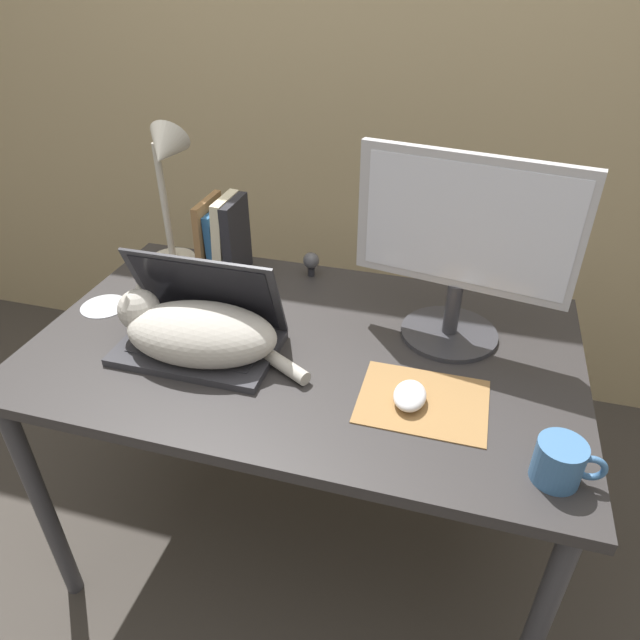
{
  "coord_description": "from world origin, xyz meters",
  "views": [
    {
      "loc": [
        0.34,
        -0.66,
        1.53
      ],
      "look_at": [
        0.05,
        0.35,
        0.84
      ],
      "focal_mm": 32.0,
      "sensor_mm": 36.0,
      "label": 1
    }
  ],
  "objects_px": {
    "cd_disc": "(104,306)",
    "book_row": "(224,238)",
    "desk_lamp": "(166,174)",
    "cat": "(196,331)",
    "laptop": "(201,330)",
    "webcam": "(311,261)",
    "external_monitor": "(462,245)",
    "mug": "(560,462)",
    "computer_mouse": "(410,396)"
  },
  "relations": [
    {
      "from": "cd_disc",
      "to": "book_row",
      "type": "bearing_deg",
      "value": 48.53
    },
    {
      "from": "desk_lamp",
      "to": "cat",
      "type": "bearing_deg",
      "value": -57.03
    },
    {
      "from": "laptop",
      "to": "webcam",
      "type": "height_order",
      "value": "laptop"
    },
    {
      "from": "external_monitor",
      "to": "desk_lamp",
      "type": "height_order",
      "value": "external_monitor"
    },
    {
      "from": "laptop",
      "to": "mug",
      "type": "xyz_separation_m",
      "value": [
        0.78,
        -0.2,
        -0.0
      ]
    },
    {
      "from": "computer_mouse",
      "to": "laptop",
      "type": "bearing_deg",
      "value": 172.07
    },
    {
      "from": "book_row",
      "to": "webcam",
      "type": "xyz_separation_m",
      "value": [
        0.24,
        0.05,
        -0.06
      ]
    },
    {
      "from": "mug",
      "to": "book_row",
      "type": "bearing_deg",
      "value": 147.67
    },
    {
      "from": "laptop",
      "to": "cd_disc",
      "type": "distance_m",
      "value": 0.34
    },
    {
      "from": "cd_disc",
      "to": "desk_lamp",
      "type": "bearing_deg",
      "value": 70.75
    },
    {
      "from": "external_monitor",
      "to": "computer_mouse",
      "type": "height_order",
      "value": "external_monitor"
    },
    {
      "from": "cat",
      "to": "book_row",
      "type": "bearing_deg",
      "value": 104.33
    },
    {
      "from": "cd_disc",
      "to": "mug",
      "type": "bearing_deg",
      "value": -14.51
    },
    {
      "from": "desk_lamp",
      "to": "book_row",
      "type": "bearing_deg",
      "value": 4.59
    },
    {
      "from": "laptop",
      "to": "mug",
      "type": "bearing_deg",
      "value": -14.16
    },
    {
      "from": "webcam",
      "to": "external_monitor",
      "type": "bearing_deg",
      "value": -25.94
    },
    {
      "from": "laptop",
      "to": "mug",
      "type": "relative_size",
      "value": 2.96
    },
    {
      "from": "laptop",
      "to": "external_monitor",
      "type": "bearing_deg",
      "value": 20.05
    },
    {
      "from": "webcam",
      "to": "cat",
      "type": "bearing_deg",
      "value": -107.86
    },
    {
      "from": "computer_mouse",
      "to": "mug",
      "type": "relative_size",
      "value": 0.77
    },
    {
      "from": "desk_lamp",
      "to": "mug",
      "type": "relative_size",
      "value": 3.44
    },
    {
      "from": "laptop",
      "to": "computer_mouse",
      "type": "xyz_separation_m",
      "value": [
        0.5,
        -0.07,
        -0.02
      ]
    },
    {
      "from": "webcam",
      "to": "mug",
      "type": "distance_m",
      "value": 0.87
    },
    {
      "from": "desk_lamp",
      "to": "cd_disc",
      "type": "distance_m",
      "value": 0.39
    },
    {
      "from": "laptop",
      "to": "cat",
      "type": "xyz_separation_m",
      "value": [
        0.01,
        -0.04,
        0.02
      ]
    },
    {
      "from": "cat",
      "to": "external_monitor",
      "type": "distance_m",
      "value": 0.62
    },
    {
      "from": "desk_lamp",
      "to": "mug",
      "type": "xyz_separation_m",
      "value": [
        1.02,
        -0.54,
        -0.24
      ]
    },
    {
      "from": "laptop",
      "to": "webcam",
      "type": "bearing_deg",
      "value": 69.67
    },
    {
      "from": "laptop",
      "to": "mug",
      "type": "distance_m",
      "value": 0.8
    },
    {
      "from": "external_monitor",
      "to": "webcam",
      "type": "xyz_separation_m",
      "value": [
        -0.41,
        0.2,
        -0.2
      ]
    },
    {
      "from": "cat",
      "to": "computer_mouse",
      "type": "height_order",
      "value": "cat"
    },
    {
      "from": "computer_mouse",
      "to": "cd_disc",
      "type": "distance_m",
      "value": 0.84
    },
    {
      "from": "cat",
      "to": "computer_mouse",
      "type": "distance_m",
      "value": 0.5
    },
    {
      "from": "computer_mouse",
      "to": "cd_disc",
      "type": "bearing_deg",
      "value": 169.09
    },
    {
      "from": "external_monitor",
      "to": "mug",
      "type": "height_order",
      "value": "external_monitor"
    },
    {
      "from": "mug",
      "to": "desk_lamp",
      "type": "bearing_deg",
      "value": 152.05
    },
    {
      "from": "cat",
      "to": "computer_mouse",
      "type": "xyz_separation_m",
      "value": [
        0.49,
        -0.03,
        -0.05
      ]
    },
    {
      "from": "desk_lamp",
      "to": "webcam",
      "type": "distance_m",
      "value": 0.46
    },
    {
      "from": "computer_mouse",
      "to": "mug",
      "type": "xyz_separation_m",
      "value": [
        0.28,
        -0.13,
        0.02
      ]
    },
    {
      "from": "cat",
      "to": "mug",
      "type": "bearing_deg",
      "value": -11.78
    },
    {
      "from": "laptop",
      "to": "desk_lamp",
      "type": "relative_size",
      "value": 0.86
    },
    {
      "from": "cd_disc",
      "to": "computer_mouse",
      "type": "bearing_deg",
      "value": -10.91
    },
    {
      "from": "book_row",
      "to": "desk_lamp",
      "type": "xyz_separation_m",
      "value": [
        -0.15,
        -0.01,
        0.17
      ]
    },
    {
      "from": "external_monitor",
      "to": "computer_mouse",
      "type": "xyz_separation_m",
      "value": [
        -0.06,
        -0.27,
        -0.22
      ]
    },
    {
      "from": "desk_lamp",
      "to": "cd_disc",
      "type": "bearing_deg",
      "value": -109.25
    },
    {
      "from": "mug",
      "to": "cd_disc",
      "type": "relative_size",
      "value": 1.03
    },
    {
      "from": "webcam",
      "to": "cd_disc",
      "type": "distance_m",
      "value": 0.57
    },
    {
      "from": "desk_lamp",
      "to": "webcam",
      "type": "relative_size",
      "value": 5.97
    },
    {
      "from": "laptop",
      "to": "cd_disc",
      "type": "height_order",
      "value": "laptop"
    },
    {
      "from": "cat",
      "to": "webcam",
      "type": "bearing_deg",
      "value": 72.14
    }
  ]
}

